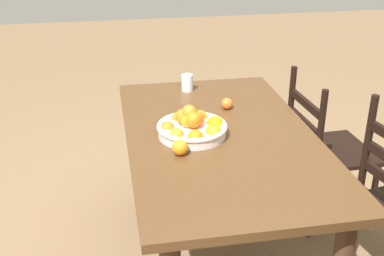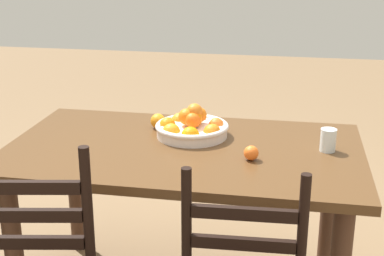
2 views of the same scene
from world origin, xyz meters
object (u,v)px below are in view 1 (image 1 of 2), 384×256
orange_loose_0 (180,148)px  drinking_glass (187,83)px  chair_near_window (325,152)px  dining_table (220,156)px  fruit_bowl (192,127)px  orange_loose_1 (227,104)px

orange_loose_0 → drinking_glass: drinking_glass is taller
orange_loose_0 → drinking_glass: (-0.79, 0.17, 0.01)m
chair_near_window → drinking_glass: size_ratio=9.25×
orange_loose_0 → drinking_glass: size_ratio=0.72×
orange_loose_0 → drinking_glass: bearing=168.0°
dining_table → fruit_bowl: bearing=-94.1°
orange_loose_1 → dining_table: bearing=-19.0°
fruit_bowl → drinking_glass: (-0.61, 0.08, 0.00)m
dining_table → orange_loose_0: size_ratio=21.67×
dining_table → drinking_glass: size_ratio=15.69×
orange_loose_1 → fruit_bowl: bearing=-39.6°
orange_loose_0 → fruit_bowl: bearing=154.0°
drinking_glass → orange_loose_1: bearing=27.5°
orange_loose_0 → dining_table: bearing=127.1°
dining_table → orange_loose_0: orange_loose_0 is taller
chair_near_window → orange_loose_1: size_ratio=14.87×
dining_table → orange_loose_1: (-0.30, 0.10, 0.15)m
chair_near_window → orange_loose_0: chair_near_window is taller
orange_loose_0 → orange_loose_1: (-0.47, 0.33, -0.01)m
chair_near_window → drinking_glass: (-0.29, -0.78, 0.38)m
orange_loose_1 → chair_near_window: bearing=92.2°
dining_table → drinking_glass: bearing=-174.5°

